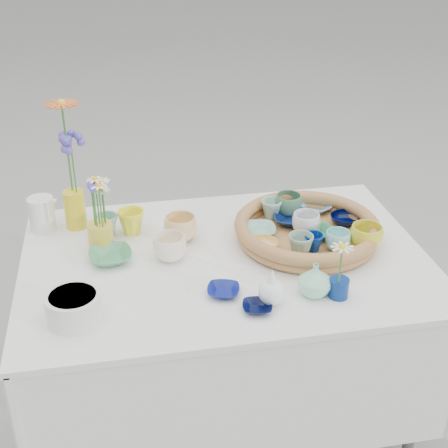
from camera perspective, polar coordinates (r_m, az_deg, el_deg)
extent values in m
plane|color=gray|center=(2.44, 0.09, -18.49)|extent=(80.00, 80.00, 0.00)
imported|color=navy|center=(2.12, 6.28, 0.48)|extent=(0.16, 0.16, 0.03)
imported|color=black|center=(2.14, 10.98, 0.41)|extent=(0.13, 0.13, 0.03)
imported|color=yellow|center=(1.99, 12.86, -1.21)|extent=(0.10, 0.10, 0.08)
imported|color=#317E4D|center=(2.05, 8.56, -0.78)|extent=(0.13, 0.13, 0.03)
imported|color=gray|center=(1.92, 7.01, -1.98)|extent=(0.08, 0.08, 0.07)
imported|color=#80B6A3|center=(2.04, 3.17, -0.61)|extent=(0.13, 0.13, 0.03)
imported|color=#9BCCB0|center=(2.14, 4.37, 1.38)|extent=(0.08, 0.08, 0.07)
imported|color=white|center=(2.05, 7.51, 0.04)|extent=(0.12, 0.12, 0.07)
imported|color=#6CA3D1|center=(2.21, 8.30, 1.46)|extent=(0.13, 0.13, 0.03)
imported|color=navy|center=(1.96, 8.16, -1.67)|extent=(0.07, 0.07, 0.06)
imported|color=#FFCB6A|center=(1.95, 3.57, -2.01)|extent=(0.10, 0.10, 0.03)
imported|color=#91DFDC|center=(1.97, 10.36, -1.50)|extent=(0.10, 0.10, 0.06)
imported|color=#447152|center=(2.16, 5.90, 1.79)|extent=(0.11, 0.11, 0.07)
imported|color=yellow|center=(2.09, -8.46, 0.20)|extent=(0.10, 0.10, 0.08)
imported|color=#F0C480|center=(2.03, -4.00, -0.39)|extent=(0.12, 0.12, 0.08)
imported|color=#479561|center=(1.96, -10.33, -2.93)|extent=(0.15, 0.15, 0.03)
imported|color=#FFEDCD|center=(1.93, -4.96, -2.19)|extent=(0.11, 0.11, 0.08)
imported|color=navy|center=(1.78, -0.06, -6.15)|extent=(0.11, 0.11, 0.02)
imported|color=#7AB59B|center=(2.10, -10.68, -0.10)|extent=(0.09, 0.09, 0.07)
imported|color=black|center=(1.72, 3.06, -7.63)|extent=(0.10, 0.10, 0.02)
imported|color=#91DFB8|center=(1.77, 8.31, -5.04)|extent=(0.12, 0.12, 0.10)
cylinder|color=navy|center=(1.79, 10.45, -5.77)|extent=(0.07, 0.07, 0.06)
cylinder|color=yellow|center=(2.15, -13.47, 1.31)|extent=(0.08, 0.08, 0.13)
cylinder|color=gold|center=(2.02, -11.21, -1.06)|extent=(0.10, 0.10, 0.09)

